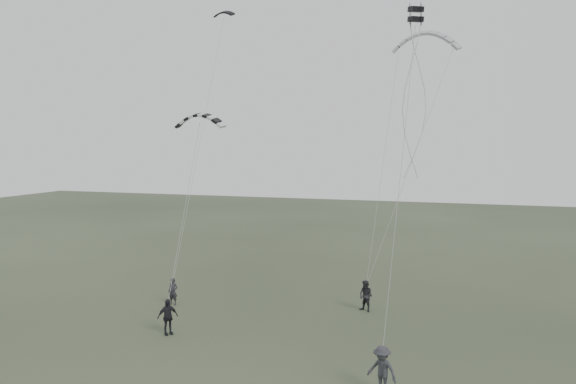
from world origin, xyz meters
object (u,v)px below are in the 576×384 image
(flyer_center, at_px, (168,317))
(kite_pale_large, at_px, (426,33))
(flyer_left, at_px, (173,291))
(kite_striped, at_px, (200,115))
(flyer_far, at_px, (382,370))
(kite_box, at_px, (416,14))
(kite_dark_small, at_px, (224,12))
(flyer_right, at_px, (366,296))

(flyer_center, relative_size, kite_pale_large, 0.44)
(flyer_left, xyz_separation_m, flyer_center, (2.43, -4.81, 0.11))
(kite_striped, bearing_deg, flyer_far, -36.17)
(flyer_center, height_order, kite_striped, kite_striped)
(flyer_left, xyz_separation_m, kite_striped, (2.50, -1.05, 10.56))
(flyer_far, relative_size, kite_pale_large, 0.45)
(flyer_center, bearing_deg, kite_box, -43.18)
(kite_striped, relative_size, kite_box, 4.19)
(kite_pale_large, height_order, kite_box, kite_pale_large)
(kite_box, bearing_deg, kite_dark_small, 111.30)
(flyer_left, distance_m, kite_box, 20.92)
(kite_pale_large, distance_m, kite_box, 10.78)
(flyer_center, bearing_deg, flyer_left, 65.66)
(kite_pale_large, xyz_separation_m, kite_striped, (-11.56, -8.62, -5.38))
(flyer_right, xyz_separation_m, kite_pale_large, (2.68, 5.27, 15.85))
(flyer_far, xyz_separation_m, kite_dark_small, (-14.10, 16.45, 18.21))
(flyer_left, height_order, kite_pale_large, kite_pale_large)
(flyer_far, relative_size, kite_dark_small, 1.22)
(flyer_far, distance_m, kite_box, 15.53)
(kite_striped, bearing_deg, kite_dark_small, 102.35)
(flyer_left, relative_size, flyer_far, 0.85)
(flyer_left, height_order, flyer_far, flyer_far)
(kite_box, bearing_deg, flyer_right, 88.44)
(flyer_left, bearing_deg, flyer_center, -65.54)
(flyer_center, distance_m, kite_box, 19.05)
(flyer_right, distance_m, kite_box, 15.98)
(flyer_left, relative_size, flyer_center, 0.88)
(flyer_right, xyz_separation_m, kite_striped, (-8.88, -3.35, 10.47))
(kite_striped, bearing_deg, flyer_left, 153.46)
(kite_dark_small, relative_size, kite_box, 2.33)
(flyer_far, distance_m, kite_dark_small, 28.30)
(kite_pale_large, relative_size, kite_striped, 1.49)
(kite_striped, distance_m, kite_box, 12.85)
(kite_striped, height_order, kite_box, kite_box)
(flyer_right, distance_m, flyer_center, 11.44)
(kite_box, bearing_deg, flyer_left, 136.75)
(flyer_right, height_order, flyer_far, flyer_far)
(flyer_right, distance_m, flyer_far, 10.88)
(flyer_center, bearing_deg, flyer_far, -67.85)
(kite_dark_small, height_order, kite_box, kite_dark_small)
(flyer_center, height_order, kite_pale_large, kite_pale_large)
(flyer_right, bearing_deg, kite_pale_large, 89.47)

